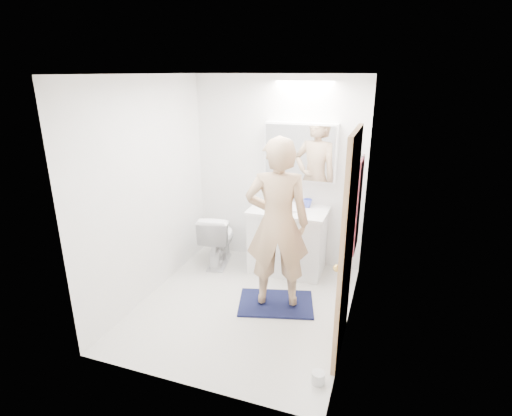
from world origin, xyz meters
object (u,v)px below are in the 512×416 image
at_px(vanity_cabinet, 288,242).
at_px(medicine_cabinet, 301,152).
at_px(toothbrush_cup, 308,203).
at_px(toilet, 218,238).
at_px(soap_bottle_a, 267,195).
at_px(person, 277,224).
at_px(toilet_paper_roll, 318,378).
at_px(soap_bottle_b, 277,198).

distance_m(vanity_cabinet, medicine_cabinet, 1.13).
distance_m(vanity_cabinet, toothbrush_cup, 0.55).
relative_size(toilet, soap_bottle_a, 3.43).
bearing_deg(toilet, soap_bottle_a, -166.20).
bearing_deg(person, medicine_cabinet, -103.83).
bearing_deg(toilet, toilet_paper_roll, 123.42).
bearing_deg(medicine_cabinet, vanity_cabinet, -110.42).
bearing_deg(vanity_cabinet, toilet_paper_roll, -67.56).
xyz_separation_m(soap_bottle_a, toothbrush_cup, (0.53, 0.01, -0.05)).
distance_m(vanity_cabinet, soap_bottle_a, 0.64).
distance_m(toilet, person, 1.38).
relative_size(medicine_cabinet, toothbrush_cup, 7.87).
xyz_separation_m(person, soap_bottle_a, (-0.43, 0.98, -0.03)).
relative_size(person, toilet_paper_roll, 16.37).
relative_size(soap_bottle_b, toothbrush_cup, 1.38).
bearing_deg(toilet_paper_roll, toilet, 134.09).
relative_size(vanity_cabinet, toilet_paper_roll, 8.18).
relative_size(vanity_cabinet, toilet, 1.28).
bearing_deg(medicine_cabinet, person, -88.74).
bearing_deg(person, toilet_paper_roll, 108.13).
bearing_deg(soap_bottle_a, toothbrush_cup, 1.09).
relative_size(soap_bottle_a, soap_bottle_b, 1.33).
xyz_separation_m(soap_bottle_a, toilet_paper_roll, (1.09, -1.99, -0.87)).
bearing_deg(toothbrush_cup, vanity_cabinet, -141.47).
distance_m(soap_bottle_a, toothbrush_cup, 0.53).
xyz_separation_m(medicine_cabinet, soap_bottle_a, (-0.40, -0.06, -0.58)).
bearing_deg(soap_bottle_a, toilet_paper_roll, -61.35).
xyz_separation_m(vanity_cabinet, person, (0.10, -0.83, 0.56)).
relative_size(toothbrush_cup, toilet_paper_roll, 1.02).
distance_m(medicine_cabinet, soap_bottle_b, 0.67).
distance_m(toilet, soap_bottle_a, 0.86).
xyz_separation_m(toilet, soap_bottle_a, (0.58, 0.27, 0.57)).
height_order(medicine_cabinet, toilet_paper_roll, medicine_cabinet).
bearing_deg(soap_bottle_a, toilet, -155.53).
distance_m(person, toothbrush_cup, 1.00).
bearing_deg(toilet, soap_bottle_b, -168.02).
bearing_deg(toilet, toothbrush_cup, -176.75).
height_order(vanity_cabinet, toilet_paper_roll, vanity_cabinet).
bearing_deg(soap_bottle_b, medicine_cabinet, 6.11).
height_order(soap_bottle_b, toilet_paper_roll, soap_bottle_b).
distance_m(person, toilet_paper_roll, 1.50).
height_order(vanity_cabinet, medicine_cabinet, medicine_cabinet).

